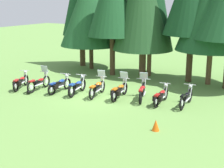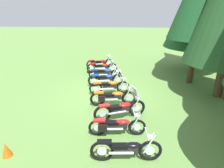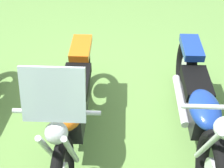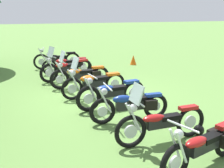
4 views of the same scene
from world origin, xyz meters
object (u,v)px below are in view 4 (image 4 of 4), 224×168
(motorcycle_0, at_px, (204,146))
(motorcycle_4, at_px, (93,82))
(motorcycle_7, at_px, (67,64))
(motorcycle_8, at_px, (57,59))
(motorcycle_5, at_px, (81,75))
(motorcycle_6, at_px, (66,68))
(dropped_helmet, at_px, (199,130))
(motorcycle_3, at_px, (111,93))
(traffic_cone, at_px, (133,60))
(motorcycle_2, at_px, (131,105))
(motorcycle_1, at_px, (160,122))

(motorcycle_0, xyz_separation_m, motorcycle_4, (4.80, 1.18, 0.05))
(motorcycle_7, bearing_deg, motorcycle_8, -77.73)
(motorcycle_5, relative_size, motorcycle_8, 1.02)
(motorcycle_6, distance_m, motorcycle_7, 1.16)
(motorcycle_8, bearing_deg, motorcycle_5, 95.99)
(motorcycle_5, height_order, motorcycle_8, motorcycle_5)
(motorcycle_5, relative_size, dropped_helmet, 8.88)
(motorcycle_3, height_order, motorcycle_4, motorcycle_4)
(motorcycle_4, height_order, motorcycle_8, motorcycle_4)
(dropped_helmet, bearing_deg, traffic_cone, -7.69)
(motorcycle_2, relative_size, motorcycle_5, 0.96)
(motorcycle_3, relative_size, motorcycle_7, 1.03)
(motorcycle_1, relative_size, motorcycle_5, 0.99)
(motorcycle_0, relative_size, traffic_cone, 4.30)
(motorcycle_0, bearing_deg, motorcycle_6, -99.24)
(motorcycle_2, distance_m, dropped_helmet, 1.78)
(motorcycle_7, bearing_deg, motorcycle_4, 92.79)
(motorcycle_3, bearing_deg, motorcycle_1, 89.65)
(motorcycle_1, height_order, motorcycle_3, motorcycle_1)
(motorcycle_4, bearing_deg, motorcycle_7, -94.00)
(motorcycle_6, bearing_deg, traffic_cone, -166.60)
(motorcycle_2, height_order, motorcycle_7, motorcycle_2)
(motorcycle_5, bearing_deg, motorcycle_8, -88.17)
(motorcycle_2, xyz_separation_m, dropped_helmet, (-1.22, -1.26, -0.31))
(motorcycle_5, bearing_deg, motorcycle_2, 94.06)
(motorcycle_1, distance_m, motorcycle_4, 3.72)
(motorcycle_4, distance_m, motorcycle_6, 2.55)
(motorcycle_0, relative_size, motorcycle_1, 0.93)
(traffic_cone, xyz_separation_m, dropped_helmet, (-8.41, 1.14, -0.11))
(motorcycle_4, xyz_separation_m, traffic_cone, (4.89, -2.95, -0.25))
(motorcycle_1, xyz_separation_m, motorcycle_8, (8.49, 1.64, -0.02))
(motorcycle_0, relative_size, motorcycle_5, 0.92)
(motorcycle_5, distance_m, motorcycle_7, 2.34)
(motorcycle_4, distance_m, motorcycle_8, 4.93)
(motorcycle_4, bearing_deg, dropped_helmet, 106.01)
(motorcycle_0, distance_m, dropped_helmet, 1.46)
(motorcycle_0, distance_m, motorcycle_5, 6.25)
(motorcycle_7, bearing_deg, motorcycle_1, 95.39)
(motorcycle_2, bearing_deg, motorcycle_7, -82.88)
(motorcycle_4, distance_m, motorcycle_5, 1.31)
(motorcycle_6, distance_m, dropped_helmet, 6.48)
(dropped_helmet, bearing_deg, motorcycle_6, 22.16)
(motorcycle_6, bearing_deg, motorcycle_5, 88.46)
(motorcycle_6, relative_size, motorcycle_7, 1.03)
(motorcycle_3, relative_size, dropped_helmet, 8.66)
(motorcycle_1, relative_size, motorcycle_7, 1.04)
(motorcycle_3, bearing_deg, motorcycle_6, -87.19)
(motorcycle_0, xyz_separation_m, traffic_cone, (9.68, -1.78, -0.19))
(traffic_cone, bearing_deg, motorcycle_1, 165.84)
(motorcycle_6, xyz_separation_m, motorcycle_7, (1.14, -0.16, -0.05))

